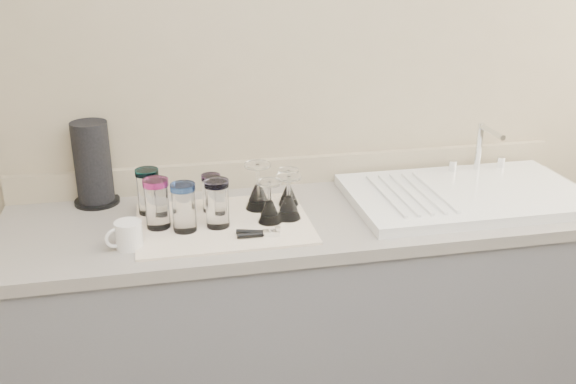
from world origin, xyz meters
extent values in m
cube|color=tan|center=(0.00, 1.50, 1.25)|extent=(3.50, 0.04, 2.50)
cube|color=slate|center=(0.00, 1.20, 0.43)|extent=(2.00, 0.60, 0.86)
cube|color=gray|center=(0.00, 1.20, 0.88)|extent=(2.06, 0.62, 0.04)
cube|color=white|center=(0.55, 1.20, 0.92)|extent=(0.82, 0.50, 0.03)
cylinder|color=silver|center=(0.69, 1.40, 1.03)|extent=(0.02, 0.02, 0.18)
cylinder|color=silver|center=(0.69, 1.32, 1.10)|extent=(0.02, 0.16, 0.02)
cylinder|color=silver|center=(0.59, 1.40, 0.96)|extent=(0.03, 0.03, 0.04)
cylinder|color=silver|center=(0.79, 1.40, 0.96)|extent=(0.03, 0.03, 0.04)
cube|color=white|center=(-0.31, 1.16, 0.90)|extent=(0.55, 0.42, 0.01)
cylinder|color=white|center=(-0.54, 1.29, 0.97)|extent=(0.07, 0.07, 0.13)
cylinder|color=#0E808C|center=(-0.54, 1.29, 1.05)|extent=(0.08, 0.08, 0.02)
cylinder|color=white|center=(-0.34, 1.27, 0.96)|extent=(0.06, 0.06, 0.11)
cylinder|color=purple|center=(-0.34, 1.27, 1.03)|extent=(0.06, 0.06, 0.02)
cylinder|color=white|center=(-0.51, 1.17, 0.98)|extent=(0.08, 0.08, 0.14)
cylinder|color=#E931B7|center=(-0.51, 1.17, 1.06)|extent=(0.08, 0.08, 0.02)
cylinder|color=white|center=(-0.43, 1.13, 0.98)|extent=(0.07, 0.07, 0.13)
cylinder|color=blue|center=(-0.43, 1.13, 1.05)|extent=(0.08, 0.08, 0.02)
cylinder|color=white|center=(-0.33, 1.14, 0.98)|extent=(0.07, 0.07, 0.13)
cylinder|color=#988EE8|center=(-0.33, 1.14, 1.05)|extent=(0.08, 0.08, 0.02)
cone|color=white|center=(-0.18, 1.26, 0.95)|extent=(0.09, 0.09, 0.08)
cylinder|color=white|center=(-0.18, 1.26, 1.02)|extent=(0.01, 0.01, 0.07)
cylinder|color=white|center=(-0.18, 1.26, 1.06)|extent=(0.09, 0.09, 0.01)
cone|color=white|center=(-0.08, 1.26, 0.94)|extent=(0.07, 0.07, 0.07)
cylinder|color=white|center=(-0.08, 1.26, 1.00)|extent=(0.01, 0.01, 0.05)
cylinder|color=white|center=(-0.08, 1.26, 1.03)|extent=(0.07, 0.07, 0.01)
cone|color=white|center=(-0.16, 1.14, 0.94)|extent=(0.08, 0.08, 0.07)
cylinder|color=white|center=(-0.16, 1.14, 1.01)|extent=(0.01, 0.01, 0.06)
cylinder|color=white|center=(-0.16, 1.14, 1.04)|extent=(0.08, 0.08, 0.01)
cone|color=white|center=(-0.10, 1.15, 0.95)|extent=(0.08, 0.08, 0.08)
cylinder|color=white|center=(-0.10, 1.15, 1.02)|extent=(0.01, 0.01, 0.06)
cylinder|color=white|center=(-0.10, 1.15, 1.05)|extent=(0.08, 0.08, 0.01)
cube|color=silver|center=(-0.18, 1.03, 0.92)|extent=(0.05, 0.03, 0.02)
cylinder|color=black|center=(-0.23, 1.03, 0.92)|extent=(0.10, 0.02, 0.02)
cylinder|color=black|center=(-0.23, 1.05, 0.92)|extent=(0.10, 0.05, 0.02)
cylinder|color=white|center=(-0.60, 1.05, 0.94)|extent=(0.10, 0.10, 0.08)
torus|color=white|center=(-0.64, 1.04, 0.94)|extent=(0.06, 0.03, 0.06)
cylinder|color=black|center=(-0.72, 1.43, 0.91)|extent=(0.15, 0.15, 0.01)
cylinder|color=black|center=(-0.72, 1.43, 1.05)|extent=(0.12, 0.12, 0.28)
camera|label=1|loc=(-0.49, -0.72, 1.75)|focal=40.00mm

